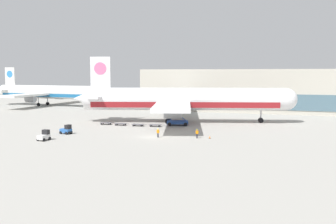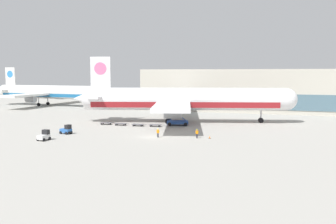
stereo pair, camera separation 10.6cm
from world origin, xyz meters
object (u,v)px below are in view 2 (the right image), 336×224
baggage_dolly_trail (155,125)px  ground_crew_far (158,132)px  baggage_tug_mid (66,130)px  baggage_dolly_lead (106,123)px  scissor_lift_loader (178,118)px  baggage_dolly_third (138,124)px  traffic_cone_near (210,137)px  baggage_dolly_second (121,124)px  airplane_main (181,100)px  ground_crew_near (197,133)px  baggage_tug_foreground (44,136)px  airplane_distant (49,93)px

baggage_dolly_trail → ground_crew_far: bearing=-74.6°
baggage_tug_mid → baggage_dolly_lead: size_ratio=0.71×
scissor_lift_loader → baggage_dolly_third: 9.86m
baggage_dolly_lead → traffic_cone_near: 30.96m
baggage_dolly_second → baggage_dolly_trail: bearing=-2.3°
ground_crew_far → baggage_dolly_second: bearing=134.9°
airplane_main → baggage_dolly_second: 17.01m
baggage_dolly_second → baggage_dolly_trail: same height
scissor_lift_loader → baggage_dolly_trail: scissor_lift_loader is taller
baggage_tug_mid → baggage_dolly_lead: 15.62m
ground_crew_near → baggage_dolly_trail: bearing=131.1°
baggage_dolly_lead → traffic_cone_near: traffic_cone_near is taller
baggage_tug_foreground → baggage_dolly_third: bearing=-18.4°
ground_crew_far → baggage_dolly_trail: bearing=109.8°
scissor_lift_loader → baggage_dolly_lead: size_ratio=1.54×
traffic_cone_near → scissor_lift_loader: bearing=125.1°
ground_crew_near → airplane_main: bearing=107.9°
baggage_dolly_third → traffic_cone_near: traffic_cone_near is taller
baggage_tug_mid → baggage_dolly_second: 16.28m
airplane_distant → scissor_lift_loader: (63.03, -37.58, -3.22)m
baggage_dolly_third → baggage_dolly_trail: (4.22, 0.55, 0.00)m
baggage_dolly_second → baggage_tug_foreground: bearing=-109.0°
airplane_main → baggage_dolly_second: airplane_main is taller
baggage_tug_foreground → ground_crew_far: baggage_tug_foreground is taller
baggage_dolly_third → traffic_cone_near: 23.11m
airplane_distant → scissor_lift_loader: airplane_distant is taller
baggage_dolly_third → ground_crew_far: bearing=-60.3°
scissor_lift_loader → baggage_dolly_third: scissor_lift_loader is taller
scissor_lift_loader → ground_crew_far: scissor_lift_loader is taller
scissor_lift_loader → baggage_tug_mid: (-18.84, -19.52, -1.05)m
baggage_dolly_trail → baggage_tug_mid: bearing=-138.0°
baggage_tug_mid → baggage_tug_foreground: bearing=-76.7°
airplane_main → baggage_tug_mid: (-18.17, -25.22, -4.96)m
baggage_tug_mid → traffic_cone_near: bearing=19.1°
airplane_distant → baggage_tug_mid: 72.33m
scissor_lift_loader → ground_crew_near: bearing=-76.7°
ground_crew_near → ground_crew_far: (-7.68, -1.39, 0.00)m
baggage_dolly_third → ground_crew_near: ground_crew_near is taller
airplane_main → baggage_dolly_third: airplane_main is taller
ground_crew_near → ground_crew_far: 7.81m
airplane_distant → ground_crew_near: bearing=-35.2°
baggage_dolly_trail → ground_crew_near: bearing=-50.0°
airplane_distant → ground_crew_far: (64.03, -55.30, -4.07)m
airplane_distant → baggage_dolly_trail: size_ratio=13.60×
baggage_dolly_lead → ground_crew_near: bearing=-31.5°
airplane_distant → baggage_dolly_third: size_ratio=13.60×
baggage_tug_foreground → baggage_dolly_third: 25.25m
baggage_dolly_third → ground_crew_near: size_ratio=2.08×
baggage_dolly_trail → traffic_cone_near: bearing=-44.0°
airplane_distant → baggage_dolly_third: 68.56m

